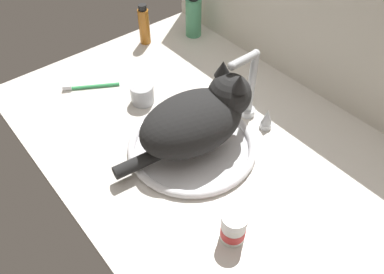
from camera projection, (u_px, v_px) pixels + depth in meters
countertop at (208, 145)px, 100.40cm from camera, size 116.55×75.48×3.00cm
backsplash_wall at (318, 27)px, 103.23cm from camera, size 116.55×2.40×43.48cm
sink_basin at (192, 146)px, 97.00cm from camera, size 32.81×32.81×2.05cm
faucet at (249, 92)px, 100.36cm from camera, size 16.71×11.10×20.92cm
cat at (200, 117)px, 91.69cm from camera, size 20.45×37.72×18.50cm
pill_bottle at (233, 228)px, 77.33cm from camera, size 5.37×5.37×7.78cm
metal_jar at (142, 94)px, 108.36cm from camera, size 6.80×6.80×5.72cm
soap_pump_bottle at (193, 17)px, 130.98cm from camera, size 5.43×5.43×17.86cm
amber_bottle at (144, 25)px, 127.79cm from camera, size 3.66×3.66×13.77cm
toothbrush at (90, 86)px, 114.30cm from camera, size 9.49×14.90×1.70cm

